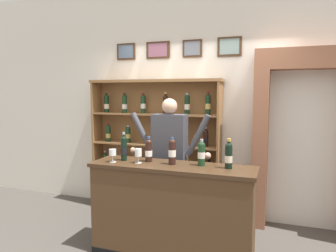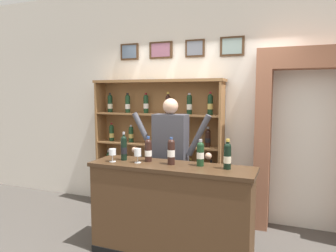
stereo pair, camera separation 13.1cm
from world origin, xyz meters
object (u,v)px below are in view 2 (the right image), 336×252
at_px(wine_shelf, 158,143).
at_px(wine_glass_center, 138,153).
at_px(tasting_bottle_vin_santo, 124,148).
at_px(tasting_bottle_prosecco, 227,155).
at_px(tasting_bottle_super_tuscan, 200,153).
at_px(shopkeeper, 170,151).
at_px(tasting_bottle_rosso, 171,151).
at_px(tasting_bottle_brunello, 148,150).
at_px(wine_glass_spare, 112,152).
at_px(tasting_counter, 171,211).

height_order(wine_shelf, wine_glass_center, wine_shelf).
bearing_deg(tasting_bottle_vin_santo, wine_shelf, 94.39).
bearing_deg(tasting_bottle_prosecco, wine_glass_center, -175.20).
distance_m(tasting_bottle_vin_santo, wine_glass_center, 0.22).
distance_m(wine_shelf, wine_glass_center, 1.27).
bearing_deg(wine_glass_center, tasting_bottle_super_tuscan, 9.41).
relative_size(shopkeeper, tasting_bottle_rosso, 5.85).
bearing_deg(tasting_bottle_brunello, wine_shelf, 108.43).
bearing_deg(wine_shelf, tasting_bottle_prosecco, -42.44).
bearing_deg(wine_shelf, tasting_bottle_brunello, -71.57).
relative_size(wine_shelf, wine_glass_center, 12.63).
bearing_deg(shopkeeper, wine_glass_spare, -123.65).
distance_m(tasting_bottle_vin_santo, tasting_bottle_prosecco, 1.17).
height_order(tasting_bottle_rosso, tasting_bottle_prosecco, tasting_bottle_prosecco).
bearing_deg(tasting_bottle_vin_santo, tasting_bottle_super_tuscan, 2.93).
bearing_deg(wine_glass_spare, wine_shelf, 90.65).
relative_size(tasting_counter, tasting_bottle_brunello, 6.28).
xyz_separation_m(wine_shelf, tasting_bottle_rosso, (0.67, -1.17, 0.13)).
distance_m(tasting_bottle_super_tuscan, wine_glass_center, 0.68).
distance_m(shopkeeper, wine_glass_spare, 0.79).
distance_m(tasting_bottle_brunello, tasting_bottle_super_tuscan, 0.60).
bearing_deg(tasting_bottle_rosso, tasting_bottle_brunello, 170.79).
relative_size(wine_shelf, tasting_bottle_super_tuscan, 7.10).
bearing_deg(wine_glass_spare, wine_glass_center, 11.04).
bearing_deg(wine_shelf, tasting_counter, -60.66).
height_order(tasting_bottle_super_tuscan, wine_glass_center, tasting_bottle_super_tuscan).
relative_size(tasting_counter, tasting_bottle_rosso, 6.05).
bearing_deg(wine_glass_spare, tasting_bottle_prosecco, 6.24).
height_order(wine_shelf, wine_glass_spare, wine_shelf).
height_order(tasting_bottle_brunello, tasting_bottle_super_tuscan, tasting_bottle_brunello).
height_order(tasting_counter, tasting_bottle_super_tuscan, tasting_bottle_super_tuscan).
distance_m(tasting_bottle_vin_santo, wine_glass_spare, 0.15).
xyz_separation_m(tasting_bottle_rosso, tasting_bottle_prosecco, (0.59, 0.02, -0.00)).
distance_m(wine_shelf, tasting_bottle_rosso, 1.35).
height_order(wine_glass_center, wine_glass_spare, wine_glass_center).
xyz_separation_m(wine_shelf, wine_glass_spare, (0.01, -1.29, 0.09)).
distance_m(tasting_counter, tasting_bottle_vin_santo, 0.87).
relative_size(tasting_bottle_rosso, wine_glass_spare, 2.02).
xyz_separation_m(tasting_bottle_rosso, wine_glass_spare, (-0.65, -0.11, -0.04)).
relative_size(wine_shelf, tasting_bottle_brunello, 7.08).
xyz_separation_m(tasting_bottle_rosso, tasting_bottle_super_tuscan, (0.31, 0.05, -0.01)).
relative_size(tasting_bottle_vin_santo, wine_glass_spare, 2.22).
height_order(tasting_bottle_vin_santo, tasting_bottle_brunello, tasting_bottle_vin_santo).
bearing_deg(wine_shelf, wine_glass_spare, -89.35).
distance_m(tasting_counter, wine_glass_center, 0.72).
xyz_separation_m(shopkeeper, tasting_bottle_rosso, (0.22, -0.54, 0.11)).
relative_size(shopkeeper, tasting_bottle_prosecco, 5.62).
distance_m(wine_shelf, tasting_counter, 1.46).
bearing_deg(tasting_bottle_brunello, wine_glass_center, -125.83).
relative_size(tasting_bottle_super_tuscan, wine_glass_spare, 1.94).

